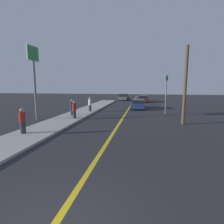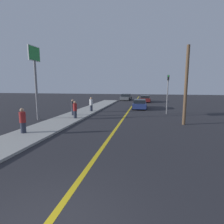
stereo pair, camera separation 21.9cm
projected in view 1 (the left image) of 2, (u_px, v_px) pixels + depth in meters
road_center_line at (127, 111)px, 20.98m from camera, size 0.20×60.00×0.01m
sidewalk_left at (82, 112)px, 19.71m from camera, size 2.76×31.65×0.13m
car_near_right_lane at (138, 104)px, 23.25m from camera, size 1.90×4.22×1.23m
car_ahead_center at (143, 99)px, 32.72m from camera, size 1.93×4.32×1.20m
car_far_distant at (124, 97)px, 36.72m from camera, size 2.10×4.57×1.32m
pedestrian_near_curb at (22, 121)px, 10.67m from camera, size 0.37×0.37×1.55m
pedestrian_mid_group at (74, 110)px, 15.60m from camera, size 0.35×0.35×1.56m
pedestrian_far_standing at (72, 107)px, 17.17m from camera, size 0.34×0.34×1.57m
pedestrian_by_sign at (90, 104)px, 20.00m from camera, size 0.37×0.37×1.60m
traffic_light at (166, 90)px, 18.55m from camera, size 0.18×0.40×4.13m
roadside_sign at (34, 67)px, 14.83m from camera, size 0.20×1.56×6.35m
utility_pole at (185, 86)px, 13.42m from camera, size 0.24×0.24×6.03m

